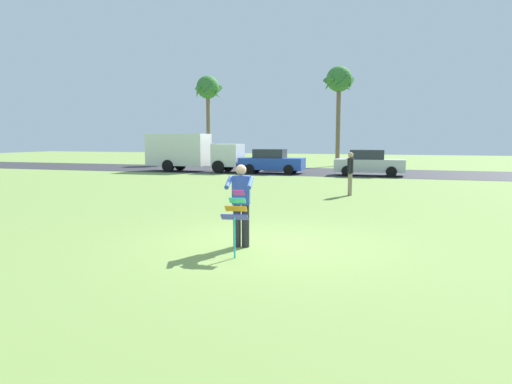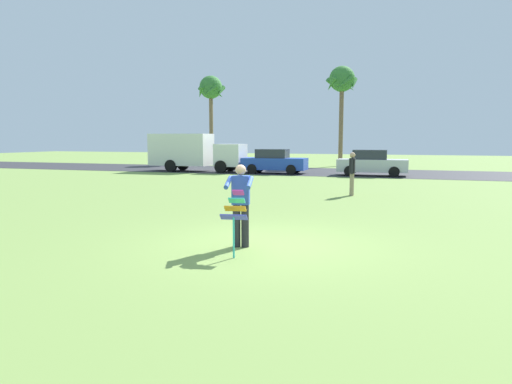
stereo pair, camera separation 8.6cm
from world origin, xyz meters
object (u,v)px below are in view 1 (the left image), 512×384
parked_truck_white_box (189,151)px  parked_car_blue (272,162)px  palm_tree_left_near (208,91)px  person_walker_near (350,172)px  kite_held (236,212)px  person_kite_flyer (241,202)px  palm_tree_right_near (339,83)px  parked_car_silver (369,163)px

parked_truck_white_box → parked_car_blue: parked_truck_white_box is taller
parked_truck_white_box → palm_tree_left_near: 12.14m
parked_car_blue → person_walker_near: (6.28, -10.44, 0.16)m
kite_held → parked_truck_white_box: (-11.25, 20.79, 0.54)m
person_kite_flyer → palm_tree_right_near: 30.41m
person_kite_flyer → palm_tree_right_near: size_ratio=0.21×
kite_held → parked_truck_white_box: 23.64m
parked_car_blue → parked_truck_white_box: bearing=180.0°
parked_car_silver → palm_tree_right_near: size_ratio=0.52×
person_kite_flyer → kite_held: person_kite_flyer is taller
parked_car_silver → palm_tree_left_near: 19.56m
palm_tree_left_near → palm_tree_right_near: (12.14, -0.78, 0.15)m
kite_held → palm_tree_left_near: palm_tree_left_near is taller
parked_car_silver → person_walker_near: 10.44m
parked_car_blue → parked_car_silver: 6.26m
palm_tree_right_near → person_walker_near: (3.30, -20.13, -5.91)m
palm_tree_left_near → person_walker_near: bearing=-53.5°
kite_held → parked_truck_white_box: parked_truck_white_box is taller
parked_car_blue → kite_held: bearing=-75.8°
parked_car_blue → palm_tree_left_near: (-9.16, 10.47, 5.91)m
kite_held → parked_car_blue: parked_car_blue is taller
parked_truck_white_box → palm_tree_right_near: (8.95, 9.69, 5.43)m
person_kite_flyer → person_walker_near: size_ratio=1.00×
person_kite_flyer → parked_truck_white_box: parked_truck_white_box is taller
palm_tree_left_near → person_walker_near: (15.44, -20.90, -5.75)m
parked_car_silver → parked_truck_white_box: bearing=180.0°
person_kite_flyer → kite_held: 0.74m
parked_truck_white_box → parked_car_silver: 12.26m
kite_held → parked_truck_white_box: bearing=118.4°
parked_car_silver → person_kite_flyer: bearing=-93.3°
kite_held → palm_tree_left_near: (-14.43, 31.26, 5.82)m
palm_tree_right_near → parked_truck_white_box: bearing=-132.8°
parked_car_blue → palm_tree_right_near: bearing=72.9°
palm_tree_right_near → person_walker_near: size_ratio=4.76×
kite_held → palm_tree_right_near: 31.14m
parked_car_blue → palm_tree_right_near: palm_tree_right_near is taller
person_kite_flyer → parked_truck_white_box: size_ratio=0.26×
palm_tree_left_near → kite_held: bearing=-65.2°
palm_tree_left_near → parked_car_silver: bearing=-34.2°
parked_truck_white_box → person_walker_near: (12.26, -10.44, -0.48)m
parked_car_blue → palm_tree_right_near: 11.81m
parked_truck_white_box → palm_tree_left_near: size_ratio=0.84×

